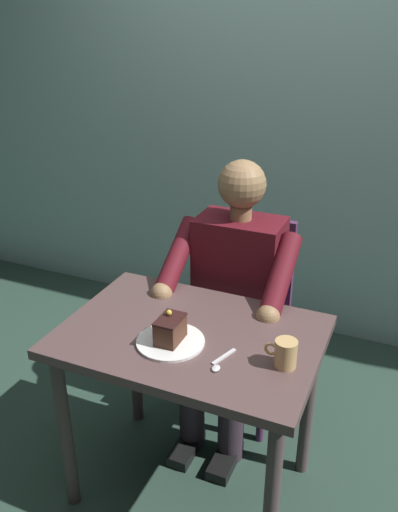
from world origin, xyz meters
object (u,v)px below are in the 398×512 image
(coffee_cup, at_px, (285,353))
(dessert_spoon, at_px, (220,363))
(dining_table, at_px, (191,358))
(chair, at_px, (244,307))
(cake_slice, at_px, (170,329))
(seated_person, at_px, (232,299))

(coffee_cup, distance_m, dessert_spoon, 0.21)
(dining_table, distance_m, dessert_spoon, 0.24)
(chair, distance_m, cake_slice, 0.74)
(cake_slice, height_order, coffee_cup, cake_slice)
(cake_slice, relative_size, coffee_cup, 1.06)
(cake_slice, bearing_deg, dining_table, -111.90)
(coffee_cup, bearing_deg, cake_slice, 4.37)
(dining_table, xyz_separation_m, dessert_spoon, (-0.16, 0.13, 0.11))
(chair, distance_m, dessert_spoon, 0.78)
(chair, bearing_deg, dining_table, 90.00)
(chair, xyz_separation_m, seated_person, (0.00, 0.18, 0.13))
(cake_slice, xyz_separation_m, dessert_spoon, (-0.20, 0.04, -0.05))
(dining_table, xyz_separation_m, chair, (0.00, -0.60, -0.11))
(seated_person, height_order, dessert_spoon, seated_person)
(dining_table, relative_size, seated_person, 0.74)
(dining_table, distance_m, seated_person, 0.43)
(dining_table, bearing_deg, cake_slice, 68.10)
(dining_table, bearing_deg, coffee_cup, 170.83)
(dining_table, height_order, dessert_spoon, dessert_spoon)
(seated_person, bearing_deg, cake_slice, 86.11)
(coffee_cup, xyz_separation_m, dessert_spoon, (0.19, 0.07, -0.04))
(dining_table, height_order, cake_slice, cake_slice)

